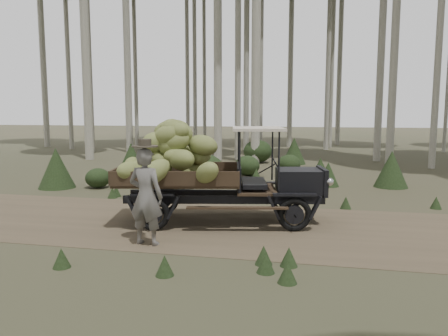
# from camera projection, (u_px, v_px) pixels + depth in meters

# --- Properties ---
(ground) EXTENTS (120.00, 120.00, 0.00)m
(ground) POSITION_uv_depth(u_px,v_px,m) (297.00, 229.00, 8.64)
(ground) COLOR #473D2B
(ground) RESTS_ON ground
(dirt_track) EXTENTS (70.00, 4.00, 0.01)m
(dirt_track) POSITION_uv_depth(u_px,v_px,m) (297.00, 229.00, 8.64)
(dirt_track) COLOR brown
(dirt_track) RESTS_ON ground
(banana_truck) EXTENTS (4.55, 2.60, 2.23)m
(banana_truck) POSITION_uv_depth(u_px,v_px,m) (193.00, 162.00, 9.04)
(banana_truck) COLOR black
(banana_truck) RESTS_ON ground
(farmer) EXTENTS (0.66, 0.50, 1.86)m
(farmer) POSITION_uv_depth(u_px,v_px,m) (146.00, 195.00, 7.56)
(farmer) COLOR #605C58
(farmer) RESTS_ON ground
(undergrowth) EXTENTS (20.95, 24.17, 1.39)m
(undergrowth) POSITION_uv_depth(u_px,v_px,m) (293.00, 197.00, 9.23)
(undergrowth) COLOR #233319
(undergrowth) RESTS_ON ground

